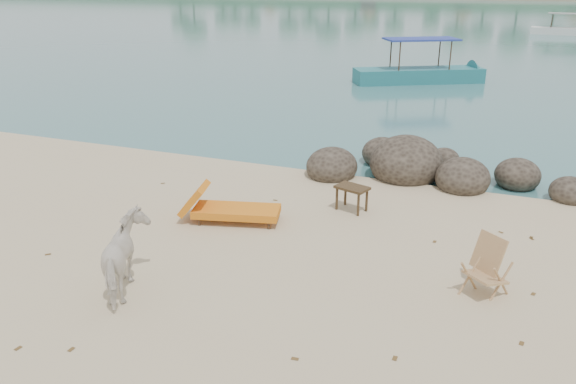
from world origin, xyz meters
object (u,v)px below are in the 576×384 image
side_table (352,200)px  deck_chair (486,271)px  lounge_chair (236,208)px  cow (127,258)px  boulders (419,168)px  boat_near (421,46)px

side_table → deck_chair: deck_chair is taller
lounge_chair → deck_chair: 4.94m
lounge_chair → deck_chair: deck_chair is taller
cow → side_table: cow is taller
boulders → boat_near: size_ratio=0.96×
boulders → side_table: boulders is taller
side_table → lounge_chair: size_ratio=0.31×
deck_chair → boat_near: bearing=141.2°
lounge_chair → boat_near: bearing=73.2°
cow → boat_near: bearing=-121.3°
cow → side_table: size_ratio=2.14×
deck_chair → boulders: bearing=148.5°
side_table → lounge_chair: bearing=-127.3°
cow → lounge_chair: cow is taller
side_table → lounge_chair: 2.44m
cow → deck_chair: 5.52m
cow → side_table: (2.37, 4.42, -0.33)m
boulders → boat_near: bearing=99.2°
side_table → cow: bearing=-100.1°
lounge_chair → cow: bearing=-111.3°
cow → boat_near: (1.11, 20.92, 1.05)m
side_table → deck_chair: 3.76m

